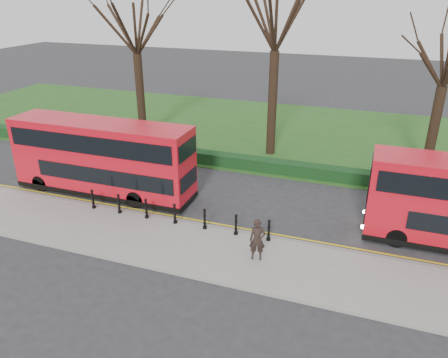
% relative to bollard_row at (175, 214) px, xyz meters
% --- Properties ---
extents(ground, '(120.00, 120.00, 0.00)m').
position_rel_bollard_row_xyz_m(ground, '(-0.11, 1.35, -0.65)').
color(ground, '#28282B').
rests_on(ground, ground).
extents(pavement, '(60.00, 4.00, 0.15)m').
position_rel_bollard_row_xyz_m(pavement, '(-0.11, -1.65, -0.58)').
color(pavement, gray).
rests_on(pavement, ground).
extents(kerb, '(60.00, 0.25, 0.16)m').
position_rel_bollard_row_xyz_m(kerb, '(-0.11, 0.35, -0.58)').
color(kerb, slate).
rests_on(kerb, ground).
extents(grass_verge, '(60.00, 18.00, 0.06)m').
position_rel_bollard_row_xyz_m(grass_verge, '(-0.11, 16.35, -0.62)').
color(grass_verge, '#204C19').
rests_on(grass_verge, ground).
extents(hedge, '(60.00, 0.90, 0.80)m').
position_rel_bollard_row_xyz_m(hedge, '(-0.11, 8.15, -0.25)').
color(hedge, black).
rests_on(hedge, ground).
extents(yellow_line_outer, '(60.00, 0.10, 0.01)m').
position_rel_bollard_row_xyz_m(yellow_line_outer, '(-0.11, 0.65, -0.64)').
color(yellow_line_outer, yellow).
rests_on(yellow_line_outer, ground).
extents(yellow_line_inner, '(60.00, 0.10, 0.01)m').
position_rel_bollard_row_xyz_m(yellow_line_inner, '(-0.11, 0.85, -0.64)').
color(yellow_line_inner, yellow).
rests_on(yellow_line_inner, ground).
extents(tree_left, '(7.39, 7.39, 11.55)m').
position_rel_bollard_row_xyz_m(tree_left, '(-8.11, 11.35, 7.75)').
color(tree_left, black).
rests_on(tree_left, ground).
extents(tree_mid, '(8.12, 8.12, 12.68)m').
position_rel_bollard_row_xyz_m(tree_mid, '(1.89, 11.35, 8.58)').
color(tree_mid, black).
rests_on(tree_mid, ground).
extents(tree_right, '(6.30, 6.30, 9.84)m').
position_rel_bollard_row_xyz_m(tree_right, '(11.89, 11.35, 6.49)').
color(tree_right, black).
rests_on(tree_right, ground).
extents(bollard_row, '(9.48, 0.15, 1.00)m').
position_rel_bollard_row_xyz_m(bollard_row, '(0.00, 0.00, 0.00)').
color(bollard_row, black).
rests_on(bollard_row, pavement).
extents(bus_lead, '(10.32, 2.37, 4.10)m').
position_rel_bollard_row_xyz_m(bus_lead, '(-5.33, 2.10, 1.42)').
color(bus_lead, red).
rests_on(bus_lead, ground).
extents(pedestrian, '(0.77, 0.61, 1.84)m').
position_rel_bollard_row_xyz_m(pedestrian, '(4.56, -1.59, 0.42)').
color(pedestrian, black).
rests_on(pedestrian, pavement).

